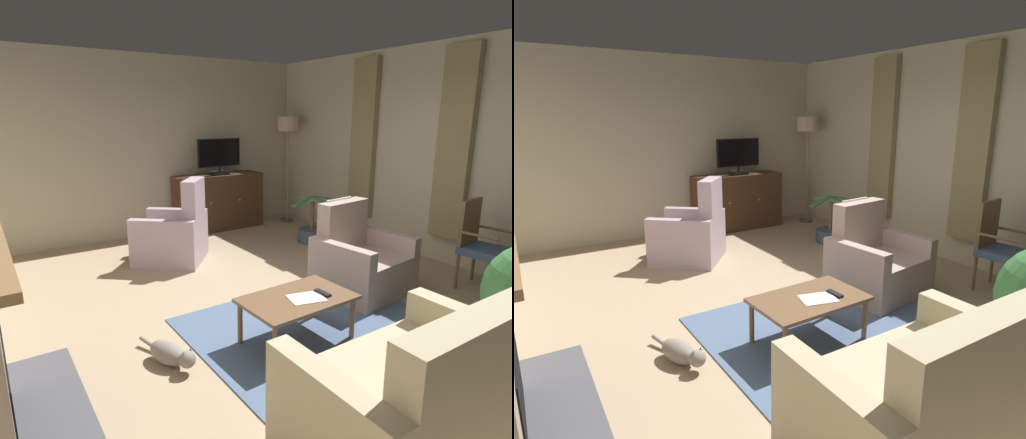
{
  "view_description": "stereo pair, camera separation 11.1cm",
  "coord_description": "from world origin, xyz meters",
  "views": [
    {
      "loc": [
        -2.31,
        -3.15,
        1.94
      ],
      "look_at": [
        -0.06,
        0.23,
        0.93
      ],
      "focal_mm": 29.71,
      "sensor_mm": 36.0,
      "label": 1
    },
    {
      "loc": [
        -2.22,
        -3.21,
        1.94
      ],
      "look_at": [
        -0.06,
        0.23,
        0.93
      ],
      "focal_mm": 29.71,
      "sensor_mm": 36.0,
      "label": 2
    }
  ],
  "objects": [
    {
      "name": "floor_lamp",
      "position": [
        2.4,
        2.91,
        1.63
      ],
      "size": [
        0.38,
        0.38,
        1.9
      ],
      "color": "#4C4233",
      "rests_on": "ground_plane"
    },
    {
      "name": "armchair_near_window",
      "position": [
        -0.2,
        2.01,
        0.35
      ],
      "size": [
        1.17,
        1.16,
        1.12
      ],
      "color": "#AD93A3",
      "rests_on": "ground_plane"
    },
    {
      "name": "folded_newspaper",
      "position": [
        -0.12,
        -0.62,
        0.42
      ],
      "size": [
        0.35,
        0.29,
        0.01
      ],
      "primitive_type": "cube",
      "rotation": [
        0.0,
        0.0,
        -0.26
      ],
      "color": "silver",
      "rests_on": "coffee_table"
    },
    {
      "name": "rug_central",
      "position": [
        0.14,
        -0.48,
        0.01
      ],
      "size": [
        2.24,
        1.85,
        0.01
      ],
      "primitive_type": "cube",
      "color": "slate",
      "rests_on": "ground_plane"
    },
    {
      "name": "armchair_angled_to_table",
      "position": [
        1.12,
        -0.08,
        0.33
      ],
      "size": [
        1.02,
        0.9,
        1.01
      ],
      "color": "#A3897F",
      "rests_on": "ground_plane"
    },
    {
      "name": "curtain_panel_far",
      "position": [
        2.72,
        1.44,
        1.57
      ],
      "size": [
        0.1,
        0.44,
        2.39
      ],
      "primitive_type": "cube",
      "color": "#8E7F56"
    },
    {
      "name": "coffee_table",
      "position": [
        -0.16,
        -0.55,
        0.37
      ],
      "size": [
        0.97,
        0.62,
        0.42
      ],
      "color": "brown",
      "rests_on": "ground_plane"
    },
    {
      "name": "sofa_floral",
      "position": [
        -0.33,
        -1.87,
        0.33
      ],
      "size": [
        1.43,
        0.92,
        0.97
      ],
      "color": "tan",
      "rests_on": "ground_plane"
    },
    {
      "name": "wall_right_with_window",
      "position": [
        2.83,
        0.0,
        1.42
      ],
      "size": [
        0.1,
        7.52,
        2.85
      ],
      "primitive_type": "cube",
      "color": "#BBB095",
      "rests_on": "ground_plane"
    },
    {
      "name": "side_chair_nearest_door",
      "position": [
        2.31,
        -0.77,
        0.53
      ],
      "size": [
        0.51,
        0.52,
        1.01
      ],
      "color": "#42567A",
      "rests_on": "ground_plane"
    },
    {
      "name": "cat",
      "position": [
        -1.22,
        -0.28,
        0.09
      ],
      "size": [
        0.29,
        0.67,
        0.2
      ],
      "color": "gray",
      "rests_on": "ground_plane"
    },
    {
      "name": "ground_plane",
      "position": [
        0.0,
        0.0,
        -0.02
      ],
      "size": [
        6.16,
        7.52,
        0.04
      ],
      "primitive_type": "cube",
      "color": "tan"
    },
    {
      "name": "potted_plant_on_hearth_side",
      "position": [
        1.93,
        1.66,
        0.15
      ],
      "size": [
        0.92,
        0.67,
        0.73
      ],
      "color": "#3D4C5B",
      "rests_on": "ground_plane"
    },
    {
      "name": "curtain_panel_near",
      "position": [
        2.72,
        -0.06,
        1.57
      ],
      "size": [
        0.1,
        0.44,
        2.39
      ],
      "primitive_type": "cube",
      "color": "#8E7F56"
    },
    {
      "name": "wall_back",
      "position": [
        0.0,
        3.51,
        1.42
      ],
      "size": [
        6.16,
        0.1,
        2.85
      ],
      "primitive_type": "cube",
      "color": "#B2A88E",
      "rests_on": "ground_plane"
    },
    {
      "name": "tv_remote",
      "position": [
        0.06,
        -0.63,
        0.43
      ],
      "size": [
        0.06,
        0.17,
        0.02
      ],
      "primitive_type": "cube",
      "rotation": [
        0.0,
        0.0,
        4.76
      ],
      "color": "black",
      "rests_on": "coffee_table"
    },
    {
      "name": "tv_cabinet",
      "position": [
        1.11,
        3.16,
        0.45
      ],
      "size": [
        1.53,
        0.5,
        0.95
      ],
      "color": "black",
      "rests_on": "ground_plane"
    },
    {
      "name": "television",
      "position": [
        1.11,
        3.11,
        1.27
      ],
      "size": [
        0.77,
        0.2,
        0.6
      ],
      "color": "black",
      "rests_on": "tv_cabinet"
    }
  ]
}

